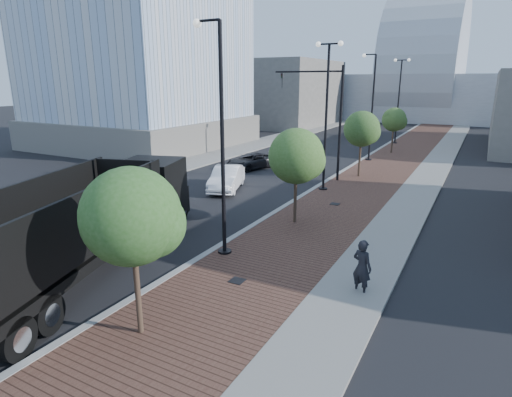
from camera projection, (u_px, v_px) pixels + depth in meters
The scene contains 23 objects.
sidewalk at pixel (413, 153), 41.63m from camera, with size 7.00×140.00×0.12m, color #4C2D23.
concrete_strip at pixel (442, 155), 40.39m from camera, with size 2.40×140.00×0.13m, color slate.
curb at pixel (377, 150), 43.23m from camera, with size 0.30×140.00×0.14m, color gray.
west_sidewalk at pixel (265, 142), 49.19m from camera, with size 4.00×140.00×0.12m, color slate.
dump_truck at pixel (118, 213), 17.87m from camera, with size 6.66×13.93×3.73m.
white_sedan at pixel (227, 178), 27.85m from camera, with size 1.64×4.71×1.55m, color white.
dark_car_mid at pixel (251, 161), 34.48m from camera, with size 2.09×4.53×1.26m, color black.
dark_car_far at pixel (362, 132), 52.77m from camera, with size 2.13×5.24×1.52m, color black.
pedestrian at pixel (362, 267), 14.13m from camera, with size 0.71×0.47×1.95m, color black.
streetlight_1 at pixel (220, 151), 16.45m from camera, with size 1.44×0.56×9.21m.
streetlight_2 at pixel (326, 117), 26.43m from camera, with size 1.72×0.56×9.28m.
streetlight_3 at pixel (371, 112), 36.77m from camera, with size 1.44×0.56×9.21m.
streetlight_4 at pixel (398, 101), 46.75m from camera, with size 1.72×0.56×9.28m.
traffic_mast at pixel (328, 111), 29.34m from camera, with size 5.09×0.20×8.00m.
tree_0 at pixel (133, 217), 11.07m from camera, with size 2.66×2.65×4.90m.
tree_1 at pixel (297, 156), 20.41m from camera, with size 2.72×2.72×4.83m.
tree_2 at pixel (362, 129), 30.53m from camera, with size 2.61×2.60×4.92m.
tree_3 at pixel (395, 120), 40.77m from camera, with size 2.36×2.31×4.50m.
tower_podium at pixel (145, 131), 47.07m from camera, with size 19.00×19.00×3.00m, color slate.
convention_center at pixel (423, 86), 80.64m from camera, with size 50.00×30.00×50.00m.
commercial_block_nw at pixel (283, 93), 67.99m from camera, with size 14.00×20.00×10.00m, color #625E58.
utility_cover_1 at pixel (237, 281), 15.02m from camera, with size 0.50×0.50×0.02m, color black.
utility_cover_2 at pixel (335, 204), 24.34m from camera, with size 0.50×0.50×0.02m, color black.
Camera 1 is at (9.50, -3.70, 7.02)m, focal length 29.58 mm.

